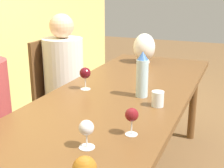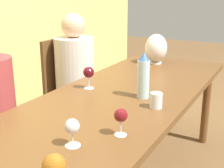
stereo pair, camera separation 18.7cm
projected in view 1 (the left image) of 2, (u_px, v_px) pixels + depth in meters
dining_table at (117, 107)px, 1.99m from camera, size 2.46×0.86×0.76m
water_bottle at (142, 75)px, 1.92m from camera, size 0.08×0.08×0.29m
water_tumbler at (158, 99)px, 1.79m from camera, size 0.07×0.07×0.09m
vase at (144, 48)px, 2.81m from camera, size 0.20×0.20×0.27m
wine_glass_0 at (85, 74)px, 2.07m from camera, size 0.07×0.07×0.15m
wine_glass_1 at (132, 116)px, 1.42m from camera, size 0.06×0.06×0.13m
wine_glass_3 at (86, 129)px, 1.31m from camera, size 0.07×0.07×0.13m
chair_far at (57, 92)px, 2.84m from camera, size 0.44×0.44×0.97m
person_far at (65, 78)px, 2.77m from camera, size 0.35×0.35×1.21m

